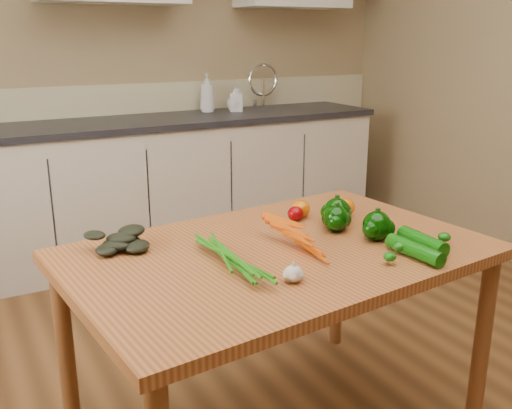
{
  "coord_description": "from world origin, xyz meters",
  "views": [
    {
      "loc": [
        -1.11,
        -1.33,
        1.42
      ],
      "look_at": [
        -0.14,
        0.43,
        0.81
      ],
      "focal_mm": 40.0,
      "sensor_mm": 36.0,
      "label": 1
    }
  ],
  "objects": [
    {
      "name": "zucchini_b",
      "position": [
        0.15,
        -0.09,
        0.76
      ],
      "size": [
        0.06,
        0.22,
        0.05
      ],
      "primitive_type": "cylinder",
      "rotation": [
        1.57,
        0.0,
        0.04
      ],
      "color": "#0A4E08",
      "rests_on": "table"
    },
    {
      "name": "pepper_c",
      "position": [
        0.15,
        0.09,
        0.78
      ],
      "size": [
        0.1,
        0.1,
        0.1
      ],
      "primitive_type": "sphere",
      "color": "black",
      "rests_on": "table"
    },
    {
      "name": "soap_bottle_a",
      "position": [
        0.52,
        2.33,
        1.03
      ],
      "size": [
        0.13,
        0.13,
        0.27
      ],
      "primitive_type": "imported",
      "rotation": [
        0.0,
        0.0,
        2.86
      ],
      "color": "silver",
      "rests_on": "counter_run"
    },
    {
      "name": "garlic_bulb",
      "position": [
        -0.29,
        -0.06,
        0.76
      ],
      "size": [
        0.06,
        0.06,
        0.05
      ],
      "primitive_type": "ellipsoid",
      "color": "beige",
      "rests_on": "table"
    },
    {
      "name": "tomato_c",
      "position": [
        0.22,
        0.36,
        0.77
      ],
      "size": [
        0.08,
        0.08,
        0.07
      ],
      "primitive_type": "ellipsoid",
      "color": "#CA5605",
      "rests_on": "table"
    },
    {
      "name": "soap_bottle_b",
      "position": [
        0.7,
        2.25,
        0.99
      ],
      "size": [
        0.11,
        0.12,
        0.19
      ],
      "primitive_type": "imported",
      "rotation": [
        0.0,
        0.0,
        2.67
      ],
      "color": "silver",
      "rests_on": "counter_run"
    },
    {
      "name": "table",
      "position": [
        -0.19,
        0.18,
        0.65
      ],
      "size": [
        1.45,
        1.01,
        0.73
      ],
      "rotation": [
        0.0,
        0.0,
        0.1
      ],
      "color": "#AD6032",
      "rests_on": "ground"
    },
    {
      "name": "pepper_b",
      "position": [
        0.13,
        0.29,
        0.78
      ],
      "size": [
        0.1,
        0.1,
        0.1
      ],
      "primitive_type": "sphere",
      "color": "black",
      "rests_on": "table"
    },
    {
      "name": "tomato_a",
      "position": [
        0.02,
        0.41,
        0.76
      ],
      "size": [
        0.06,
        0.06,
        0.06
      ],
      "primitive_type": "ellipsoid",
      "color": "#7F0205",
      "rests_on": "table"
    },
    {
      "name": "pepper_a",
      "position": [
        0.08,
        0.24,
        0.78
      ],
      "size": [
        0.09,
        0.09,
        0.09
      ],
      "primitive_type": "sphere",
      "color": "black",
      "rests_on": "table"
    },
    {
      "name": "counter_run",
      "position": [
        0.21,
        2.19,
        0.46
      ],
      "size": [
        2.84,
        0.64,
        1.14
      ],
      "color": "beige",
      "rests_on": "ground"
    },
    {
      "name": "tomato_b",
      "position": [
        0.06,
        0.44,
        0.77
      ],
      "size": [
        0.07,
        0.07,
        0.07
      ],
      "primitive_type": "ellipsoid",
      "color": "#CA5605",
      "rests_on": "table"
    },
    {
      "name": "leafy_greens",
      "position": [
        -0.66,
        0.41,
        0.78
      ],
      "size": [
        0.2,
        0.18,
        0.1
      ],
      "primitive_type": null,
      "color": "black",
      "rests_on": "table"
    },
    {
      "name": "soap_bottle_c",
      "position": [
        0.7,
        2.27,
        0.98
      ],
      "size": [
        0.17,
        0.17,
        0.15
      ],
      "primitive_type": "imported",
      "rotation": [
        0.0,
        0.0,
        0.77
      ],
      "color": "silver",
      "rests_on": "counter_run"
    },
    {
      "name": "room",
      "position": [
        0.0,
        0.17,
        1.25
      ],
      "size": [
        4.04,
        5.04,
        2.64
      ],
      "color": "brown",
      "rests_on": "ground"
    },
    {
      "name": "zucchini_a",
      "position": [
        0.22,
        -0.05,
        0.76
      ],
      "size": [
        0.06,
        0.2,
        0.05
      ],
      "primitive_type": "cylinder",
      "rotation": [
        1.57,
        0.0,
        -0.03
      ],
      "color": "#0A4E08",
      "rests_on": "table"
    },
    {
      "name": "carrot_bunch",
      "position": [
        -0.22,
        0.15,
        0.77
      ],
      "size": [
        0.27,
        0.22,
        0.07
      ],
      "primitive_type": null,
      "rotation": [
        0.0,
        0.0,
        0.1
      ],
      "color": "#DF5205",
      "rests_on": "table"
    }
  ]
}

